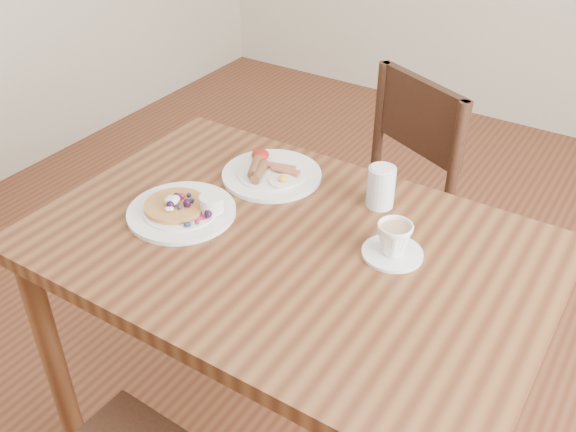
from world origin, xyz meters
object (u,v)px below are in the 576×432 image
at_px(breakfast_plate, 270,173).
at_px(water_glass, 381,187).
at_px(teacup_saucer, 394,242).
at_px(pancake_plate, 183,209).
at_px(dining_table, 288,273).
at_px(chair_far, 380,199).

bearing_deg(breakfast_plate, water_glass, 6.30).
bearing_deg(teacup_saucer, pancake_plate, -165.51).
bearing_deg(dining_table, chair_far, 94.80).
xyz_separation_m(dining_table, breakfast_plate, (-0.20, 0.22, 0.11)).
relative_size(chair_far, teacup_saucer, 6.29).
xyz_separation_m(dining_table, pancake_plate, (-0.28, -0.05, 0.11)).
relative_size(pancake_plate, breakfast_plate, 1.00).
height_order(teacup_saucer, water_glass, water_glass).
xyz_separation_m(pancake_plate, water_glass, (0.39, 0.30, 0.04)).
height_order(chair_far, breakfast_plate, chair_far).
height_order(dining_table, pancake_plate, pancake_plate).
bearing_deg(breakfast_plate, teacup_saucer, -17.54).
distance_m(dining_table, water_glass, 0.32).
relative_size(chair_far, breakfast_plate, 3.26).
relative_size(dining_table, pancake_plate, 4.44).
relative_size(pancake_plate, teacup_saucer, 1.93).
bearing_deg(water_glass, pancake_plate, -142.51).
distance_m(breakfast_plate, water_glass, 0.32).
bearing_deg(dining_table, pancake_plate, -170.39).
relative_size(chair_far, pancake_plate, 3.26).
xyz_separation_m(chair_far, water_glass, (0.17, -0.39, 0.31)).
bearing_deg(water_glass, chair_far, 112.99).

